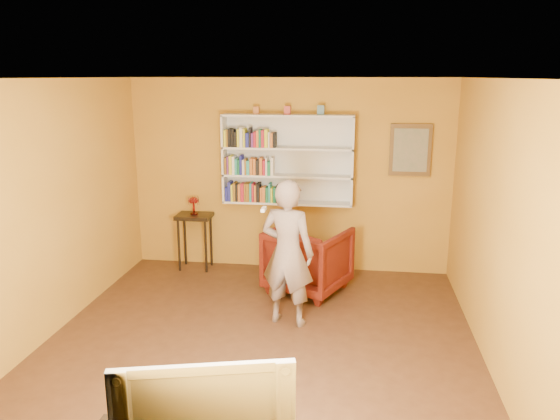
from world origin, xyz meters
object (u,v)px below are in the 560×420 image
object	(u,v)px
console_table	(194,224)
television	(204,402)
ruby_lustre	(194,202)
person	(287,253)
bookshelf	(288,160)
armchair	(308,259)

from	to	relation	value
console_table	television	xyz separation A→B (m)	(1.42, -4.50, 0.18)
console_table	ruby_lustre	distance (m)	0.32
console_table	person	bearing A→B (deg)	-45.95
bookshelf	person	size ratio (longest dim) A/B	1.09
bookshelf	ruby_lustre	bearing A→B (deg)	-173.13
ruby_lustre	console_table	bearing A→B (deg)	111.80
armchair	person	xyz separation A→B (m)	(-0.14, -0.98, 0.40)
ruby_lustre	armchair	xyz separation A→B (m)	(1.69, -0.61, -0.56)
ruby_lustre	television	world-z (taller)	television
bookshelf	ruby_lustre	world-z (taller)	bookshelf
console_table	armchair	size ratio (longest dim) A/B	0.87
console_table	ruby_lustre	size ratio (longest dim) A/B	3.20
bookshelf	console_table	distance (m)	1.63
person	bookshelf	bearing A→B (deg)	-69.99
television	ruby_lustre	bearing A→B (deg)	93.02
person	ruby_lustre	bearing A→B (deg)	-33.05
bookshelf	armchair	bearing A→B (deg)	-64.87
person	console_table	bearing A→B (deg)	-33.05
bookshelf	person	distance (m)	1.93
ruby_lustre	armchair	bearing A→B (deg)	-20.00
person	television	world-z (taller)	person
armchair	television	xyz separation A→B (m)	(-0.27, -3.89, 0.42)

